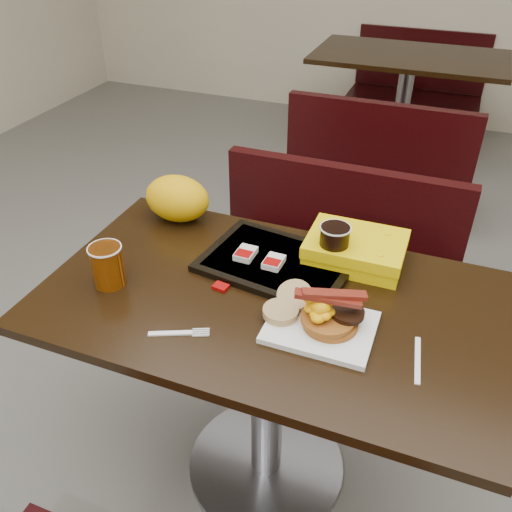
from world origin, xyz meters
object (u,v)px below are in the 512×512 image
at_px(coffee_cup_near, 108,266).
at_px(coffee_cup_far, 334,244).
at_px(table_near, 267,393).
at_px(hashbrown_sleeve_left, 246,253).
at_px(fork, 170,333).
at_px(hashbrown_sleeve_right, 274,262).
at_px(knife, 418,360).
at_px(bench_far_n, 415,84).
at_px(clamshell, 356,249).
at_px(tray, 277,263).
at_px(paper_bag, 177,198).
at_px(table_far, 401,112).
at_px(platter, 321,327).
at_px(bench_near_n, 327,270).
at_px(bench_far_s, 382,154).
at_px(pancake_stack, 330,320).

bearing_deg(coffee_cup_near, coffee_cup_far, 28.75).
height_order(table_near, hashbrown_sleeve_left, hashbrown_sleeve_left).
distance_m(table_near, fork, 0.47).
height_order(hashbrown_sleeve_right, coffee_cup_far, coffee_cup_far).
xyz_separation_m(fork, knife, (0.57, 0.13, -0.00)).
distance_m(bench_far_n, hashbrown_sleeve_left, 3.20).
relative_size(coffee_cup_far, clamshell, 0.41).
relative_size(bench_far_n, tray, 2.45).
bearing_deg(knife, table_near, -110.04).
bearing_deg(clamshell, bench_far_n, 92.81).
relative_size(coffee_cup_near, clamshell, 0.43).
height_order(table_near, paper_bag, paper_bag).
distance_m(bench_far_n, fork, 3.54).
xyz_separation_m(table_far, knife, (0.39, -2.69, 0.38)).
xyz_separation_m(table_far, platter, (0.16, -2.67, 0.38)).
xyz_separation_m(bench_near_n, coffee_cup_far, (0.12, -0.51, 0.46)).
distance_m(knife, tray, 0.48).
distance_m(table_near, coffee_cup_near, 0.61).
relative_size(bench_far_s, clamshell, 3.67).
bearing_deg(coffee_cup_near, tray, 31.56).
distance_m(platter, coffee_cup_far, 0.28).
distance_m(table_far, bench_far_n, 0.70).
bearing_deg(pancake_stack, coffee_cup_far, 103.51).
bearing_deg(paper_bag, table_near, -33.60).
xyz_separation_m(pancake_stack, hashbrown_sleeve_left, (-0.30, 0.19, -0.00)).
height_order(fork, hashbrown_sleeve_left, hashbrown_sleeve_left).
xyz_separation_m(bench_far_n, fork, (-0.17, -3.52, 0.39)).
xyz_separation_m(tray, hashbrown_sleeve_left, (-0.09, -0.01, 0.02)).
distance_m(hashbrown_sleeve_left, coffee_cup_far, 0.25).
xyz_separation_m(platter, tray, (-0.19, 0.21, 0.00)).
relative_size(hashbrown_sleeve_left, clamshell, 0.25).
bearing_deg(knife, tray, -125.76).
relative_size(table_near, hashbrown_sleeve_right, 17.90).
xyz_separation_m(bench_near_n, coffee_cup_near, (-0.42, -0.80, 0.45)).
bearing_deg(hashbrown_sleeve_left, knife, -21.86).
relative_size(table_near, coffee_cup_far, 10.86).
xyz_separation_m(coffee_cup_near, fork, (0.25, -0.12, -0.06)).
distance_m(bench_far_s, tray, 1.80).
distance_m(table_far, fork, 2.85).
relative_size(bench_near_n, pancake_stack, 7.39).
distance_m(bench_far_s, clamshell, 1.72).
bearing_deg(hashbrown_sleeve_right, clamshell, 34.90).
bearing_deg(coffee_cup_near, hashbrown_sleeve_right, 29.00).
bearing_deg(hashbrown_sleeve_right, pancake_stack, -38.79).
bearing_deg(table_near, clamshell, 55.26).
bearing_deg(bench_far_s, hashbrown_sleeve_right, -90.93).
distance_m(table_far, pancake_stack, 2.70).
xyz_separation_m(coffee_cup_near, hashbrown_sleeve_left, (0.30, 0.23, -0.03)).
distance_m(knife, hashbrown_sleeve_right, 0.47).
bearing_deg(platter, knife, -4.93).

